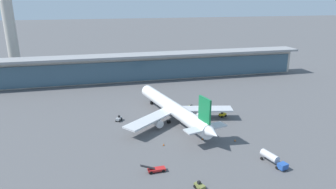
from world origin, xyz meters
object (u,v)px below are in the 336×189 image
(service_truck_by_tail_blue, at_px, (273,158))
(safety_cone_alpha, at_px, (235,140))
(service_truck_under_wing_olive, at_px, (191,107))
(service_truck_mid_apron_grey, at_px, (119,119))
(service_truck_at_far_stand_olive, at_px, (200,186))
(control_tower, at_px, (6,3))
(airliner_on_stand, at_px, (174,109))
(service_truck_near_nose_yellow, at_px, (222,115))
(safety_cone_charlie, at_px, (202,139))
(safety_cone_bravo, at_px, (164,145))
(service_truck_on_taxiway_red, at_px, (156,169))

(service_truck_by_tail_blue, distance_m, safety_cone_alpha, 15.88)
(service_truck_under_wing_olive, xyz_separation_m, service_truck_mid_apron_grey, (-30.66, -5.44, 0.00))
(service_truck_mid_apron_grey, bearing_deg, service_truck_under_wing_olive, 10.07)
(service_truck_at_far_stand_olive, relative_size, control_tower, 0.04)
(airliner_on_stand, height_order, safety_cone_alpha, airliner_on_stand)
(service_truck_near_nose_yellow, height_order, service_truck_under_wing_olive, same)
(airliner_on_stand, distance_m, service_truck_at_far_stand_olive, 43.63)
(service_truck_by_tail_blue, xyz_separation_m, safety_cone_charlie, (-14.08, 18.93, -1.39))
(control_tower, bearing_deg, safety_cone_bravo, -58.65)
(service_truck_under_wing_olive, bearing_deg, safety_cone_bravo, -122.38)
(airliner_on_stand, height_order, service_truck_on_taxiway_red, airliner_on_stand)
(service_truck_on_taxiway_red, height_order, safety_cone_bravo, service_truck_on_taxiway_red)
(service_truck_on_taxiway_red, relative_size, safety_cone_alpha, 9.78)
(safety_cone_bravo, bearing_deg, service_truck_mid_apron_grey, 117.35)
(service_truck_under_wing_olive, relative_size, safety_cone_charlie, 4.75)
(service_truck_on_taxiway_red, distance_m, safety_cone_bravo, 15.31)
(service_truck_under_wing_olive, bearing_deg, airliner_on_stand, -134.96)
(service_truck_near_nose_yellow, bearing_deg, service_truck_on_taxiway_red, -135.89)
(service_truck_at_far_stand_olive, bearing_deg, control_tower, 117.68)
(service_truck_at_far_stand_olive, height_order, safety_cone_alpha, service_truck_at_far_stand_olive)
(airliner_on_stand, bearing_deg, service_truck_by_tail_blue, -62.27)
(airliner_on_stand, distance_m, service_truck_near_nose_yellow, 20.25)
(safety_cone_bravo, bearing_deg, control_tower, 121.35)
(service_truck_by_tail_blue, bearing_deg, safety_cone_charlie, 126.65)
(safety_cone_charlie, bearing_deg, service_truck_on_taxiway_red, -140.97)
(service_truck_near_nose_yellow, height_order, service_truck_mid_apron_grey, same)
(service_truck_on_taxiway_red, bearing_deg, safety_cone_alpha, 22.02)
(service_truck_by_tail_blue, bearing_deg, airliner_on_stand, 117.73)
(service_truck_by_tail_blue, height_order, safety_cone_bravo, service_truck_by_tail_blue)
(service_truck_mid_apron_grey, bearing_deg, service_truck_at_far_stand_olive, -71.79)
(service_truck_mid_apron_grey, xyz_separation_m, service_truck_on_taxiway_red, (6.79, -37.95, -0.07))
(airliner_on_stand, distance_m, service_truck_under_wing_olive, 14.97)
(service_truck_on_taxiway_red, xyz_separation_m, safety_cone_charlie, (18.93, 15.35, -0.49))
(control_tower, relative_size, safety_cone_bravo, 109.97)
(safety_cone_alpha, bearing_deg, service_truck_mid_apron_grey, 143.71)
(service_truck_under_wing_olive, relative_size, service_truck_by_tail_blue, 0.37)
(service_truck_under_wing_olive, distance_m, safety_cone_alpha, 32.09)
(service_truck_by_tail_blue, distance_m, control_tower, 162.70)
(safety_cone_alpha, relative_size, safety_cone_bravo, 1.00)
(safety_cone_charlie, bearing_deg, service_truck_under_wing_olive, 79.99)
(control_tower, distance_m, safety_cone_bravo, 134.00)
(airliner_on_stand, relative_size, service_truck_at_far_stand_olive, 17.56)
(service_truck_near_nose_yellow, relative_size, safety_cone_charlie, 4.63)
(safety_cone_charlie, bearing_deg, airliner_on_stand, 106.39)
(service_truck_at_far_stand_olive, bearing_deg, airliner_on_stand, 83.80)
(service_truck_by_tail_blue, distance_m, service_truck_at_far_stand_olive, 24.88)
(service_truck_on_taxiway_red, height_order, service_truck_at_far_stand_olive, service_truck_on_taxiway_red)
(service_truck_under_wing_olive, height_order, safety_cone_charlie, service_truck_under_wing_olive)
(service_truck_by_tail_blue, relative_size, service_truck_on_taxiway_red, 1.30)
(service_truck_under_wing_olive, xyz_separation_m, service_truck_on_taxiway_red, (-23.88, -43.39, -0.07))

